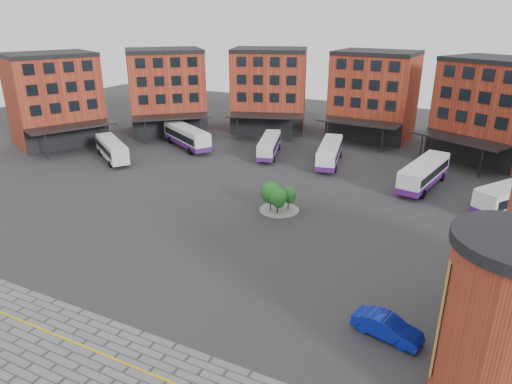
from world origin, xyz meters
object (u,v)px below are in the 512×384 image
at_px(tree_island, 277,196).
at_px(bus_d, 330,153).
at_px(bus_a, 112,148).
at_px(bus_c, 269,145).
at_px(bus_e, 424,173).
at_px(bus_b, 187,137).
at_px(blue_car, 387,327).

height_order(tree_island, bus_d, tree_island).
xyz_separation_m(bus_a, bus_c, (19.87, 12.40, -0.21)).
xyz_separation_m(tree_island, bus_a, (-29.65, 6.66, -0.08)).
relative_size(bus_a, bus_e, 0.83).
xyz_separation_m(tree_island, bus_b, (-23.53, 17.09, -0.02)).
xyz_separation_m(bus_a, bus_d, (29.45, 12.36, -0.06)).
height_order(bus_a, blue_car, bus_a).
height_order(bus_b, blue_car, bus_b).
bearing_deg(bus_d, bus_a, -168.65).
relative_size(tree_island, blue_car, 0.94).
relative_size(bus_e, blue_car, 2.60).
bearing_deg(bus_b, bus_a, -179.87).
xyz_separation_m(bus_c, bus_d, (9.57, -0.04, 0.15)).
distance_m(tree_island, bus_d, 19.02).
bearing_deg(bus_e, bus_a, -157.99).
relative_size(bus_c, blue_car, 2.25).
bearing_deg(bus_d, bus_b, 173.31).
bearing_deg(bus_e, bus_b, -172.18).
relative_size(tree_island, bus_a, 0.43).
xyz_separation_m(bus_b, blue_car, (38.59, -32.74, -1.07)).
xyz_separation_m(bus_b, bus_d, (23.32, 1.93, -0.12)).
xyz_separation_m(bus_a, blue_car, (44.71, -22.31, -1.01)).
xyz_separation_m(bus_a, bus_b, (6.12, 10.43, 0.06)).
distance_m(bus_a, bus_c, 23.42).
distance_m(bus_b, bus_c, 13.89).
xyz_separation_m(tree_island, bus_c, (-9.78, 19.06, -0.29)).
bearing_deg(bus_e, tree_island, -120.17).
bearing_deg(bus_a, bus_c, -24.04).
xyz_separation_m(bus_c, bus_e, (22.97, -3.77, 0.24)).
xyz_separation_m(bus_a, bus_e, (42.84, 8.63, 0.03)).
bearing_deg(bus_b, bus_d, -54.73).
relative_size(bus_d, bus_e, 0.95).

